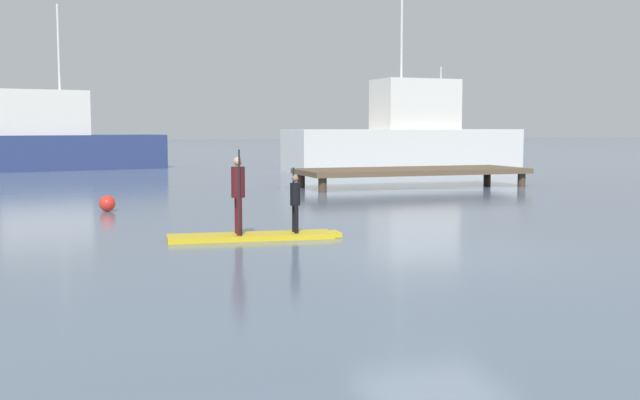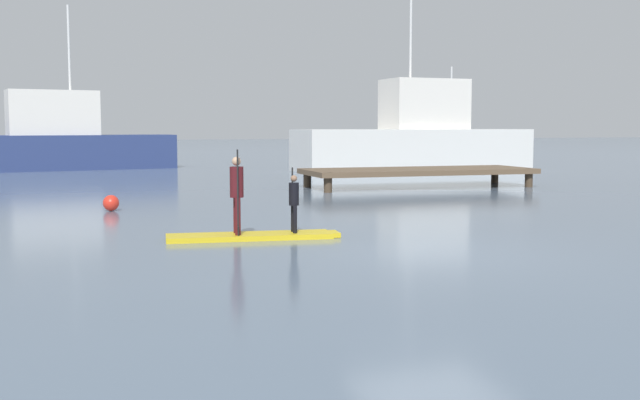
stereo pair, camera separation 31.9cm
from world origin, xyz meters
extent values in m
plane|color=slate|center=(0.00, 0.00, 0.00)|extent=(240.00, 240.00, 0.00)
cube|color=gold|center=(-2.58, 2.68, 0.05)|extent=(3.26, 1.08, 0.10)
cube|color=gold|center=(-0.94, 2.51, 0.05)|extent=(0.29, 0.55, 0.09)
cylinder|color=#4C1419|center=(-2.80, 2.86, 0.46)|extent=(0.11, 0.11, 0.72)
cylinder|color=#4C1419|center=(-2.84, 2.55, 0.46)|extent=(0.11, 0.11, 0.72)
cylinder|color=#4C1419|center=(-2.82, 2.70, 1.11)|extent=(0.29, 0.29, 0.59)
sphere|color=tan|center=(-2.82, 2.70, 1.51)|extent=(0.17, 0.17, 0.17)
cylinder|color=black|center=(-2.84, 2.50, 0.92)|extent=(0.03, 0.03, 1.64)
cube|color=black|center=(-2.84, 2.50, 0.19)|extent=(0.04, 0.14, 0.18)
cylinder|color=black|center=(-1.70, 2.71, 0.37)|extent=(0.08, 0.08, 0.54)
cylinder|color=black|center=(-1.72, 2.47, 0.37)|extent=(0.08, 0.08, 0.54)
cylinder|color=black|center=(-1.71, 2.59, 0.86)|extent=(0.22, 0.22, 0.44)
sphere|color=#8C664C|center=(-1.71, 2.59, 1.17)|extent=(0.13, 0.13, 0.13)
cylinder|color=black|center=(-1.69, 2.76, 0.74)|extent=(0.03, 0.03, 1.27)
cube|color=black|center=(-1.69, 2.76, 0.19)|extent=(0.04, 0.14, 0.18)
cube|color=silver|center=(10.58, 23.89, 1.02)|extent=(12.29, 3.95, 2.04)
cube|color=white|center=(11.16, 23.92, 3.29)|extent=(4.15, 2.64, 2.50)
cube|color=navy|center=(-5.63, 29.36, 0.87)|extent=(10.14, 4.23, 1.75)
cube|color=white|center=(-6.67, 29.16, 2.86)|extent=(4.56, 2.43, 2.23)
cylinder|color=silver|center=(-5.82, 29.32, 6.10)|extent=(0.12, 0.12, 4.24)
cube|color=silver|center=(18.35, 34.32, 0.39)|extent=(6.45, 2.92, 0.78)
cube|color=white|center=(18.47, 34.35, 1.32)|extent=(2.67, 1.67, 1.09)
cylinder|color=silver|center=(17.98, 34.24, 3.97)|extent=(0.12, 0.12, 4.21)
cube|color=brown|center=(6.05, 13.54, 0.58)|extent=(8.25, 2.97, 0.18)
cylinder|color=#473828|center=(2.22, 12.35, 0.34)|extent=(0.28, 0.28, 0.67)
cylinder|color=#473828|center=(2.22, 14.72, 0.34)|extent=(0.28, 0.28, 0.67)
cylinder|color=#473828|center=(9.87, 12.35, 0.34)|extent=(0.28, 0.28, 0.67)
cylinder|color=#473828|center=(9.87, 14.72, 0.34)|extent=(0.28, 0.28, 0.67)
sphere|color=red|center=(-4.90, 8.69, 0.21)|extent=(0.41, 0.41, 0.41)
camera|label=1|loc=(-6.14, -11.90, 2.18)|focal=43.63mm
camera|label=2|loc=(-5.83, -12.00, 2.18)|focal=43.63mm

